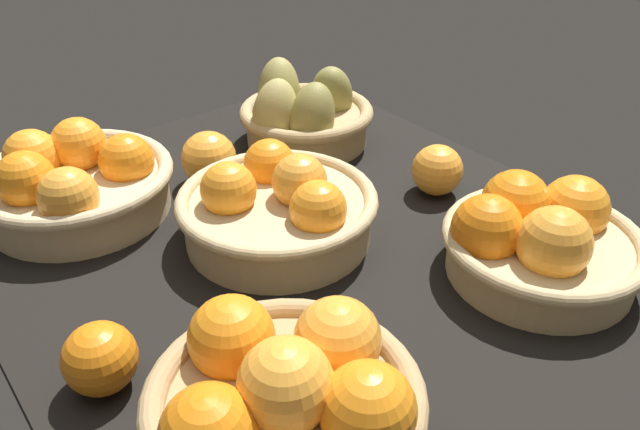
{
  "coord_description": "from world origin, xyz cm",
  "views": [
    {
      "loc": [
        -53.22,
        38.99,
        48.92
      ],
      "look_at": [
        -2.11,
        -1.42,
        7.0
      ],
      "focal_mm": 35.69,
      "sensor_mm": 36.0,
      "label": 1
    }
  ],
  "objects_px": {
    "loose_orange_front_gap": "(437,170)",
    "basket_center": "(278,207)",
    "basket_near_left": "(538,239)",
    "basket_far_right": "(74,182)",
    "loose_orange_side_gap": "(100,358)",
    "basket_near_right_pears": "(304,116)",
    "basket_far_left": "(285,401)",
    "loose_orange_back_gap": "(209,159)"
  },
  "relations": [
    {
      "from": "basket_far_right",
      "to": "loose_orange_front_gap",
      "type": "height_order",
      "value": "basket_far_right"
    },
    {
      "from": "basket_center",
      "to": "loose_orange_side_gap",
      "type": "xyz_separation_m",
      "value": [
        -0.1,
        0.27,
        -0.01
      ]
    },
    {
      "from": "loose_orange_front_gap",
      "to": "basket_near_right_pears",
      "type": "bearing_deg",
      "value": 12.33
    },
    {
      "from": "basket_far_left",
      "to": "loose_orange_back_gap",
      "type": "relative_size",
      "value": 2.94
    },
    {
      "from": "loose_orange_back_gap",
      "to": "basket_near_right_pears",
      "type": "bearing_deg",
      "value": -84.04
    },
    {
      "from": "basket_far_left",
      "to": "loose_orange_back_gap",
      "type": "xyz_separation_m",
      "value": [
        0.43,
        -0.18,
        -0.01
      ]
    },
    {
      "from": "loose_orange_side_gap",
      "to": "basket_near_left",
      "type": "bearing_deg",
      "value": -106.94
    },
    {
      "from": "basket_near_left",
      "to": "basket_far_right",
      "type": "xyz_separation_m",
      "value": [
        0.45,
        0.37,
        0.0
      ]
    },
    {
      "from": "loose_orange_front_gap",
      "to": "basket_center",
      "type": "bearing_deg",
      "value": 78.78
    },
    {
      "from": "basket_near_right_pears",
      "to": "loose_orange_back_gap",
      "type": "relative_size",
      "value": 2.92
    },
    {
      "from": "basket_far_right",
      "to": "basket_near_right_pears",
      "type": "bearing_deg",
      "value": -93.2
    },
    {
      "from": "basket_far_right",
      "to": "loose_orange_side_gap",
      "type": "xyz_separation_m",
      "value": [
        -0.31,
        0.09,
        -0.01
      ]
    },
    {
      "from": "loose_orange_front_gap",
      "to": "loose_orange_side_gap",
      "type": "xyz_separation_m",
      "value": [
        -0.05,
        0.51,
        -0.0
      ]
    },
    {
      "from": "basket_center",
      "to": "loose_orange_side_gap",
      "type": "distance_m",
      "value": 0.29
    },
    {
      "from": "basket_far_left",
      "to": "loose_orange_back_gap",
      "type": "bearing_deg",
      "value": -22.21
    },
    {
      "from": "basket_near_right_pears",
      "to": "basket_far_left",
      "type": "bearing_deg",
      "value": 141.46
    },
    {
      "from": "basket_near_left",
      "to": "loose_orange_side_gap",
      "type": "relative_size",
      "value": 3.31
    },
    {
      "from": "basket_near_right_pears",
      "to": "basket_center",
      "type": "distance_m",
      "value": 0.27
    },
    {
      "from": "basket_near_left",
      "to": "basket_far_left",
      "type": "distance_m",
      "value": 0.37
    },
    {
      "from": "loose_orange_back_gap",
      "to": "loose_orange_side_gap",
      "type": "xyz_separation_m",
      "value": [
        -0.27,
        0.27,
        -0.0
      ]
    },
    {
      "from": "loose_orange_side_gap",
      "to": "basket_center",
      "type": "bearing_deg",
      "value": -69.51
    },
    {
      "from": "basket_far_left",
      "to": "loose_orange_front_gap",
      "type": "height_order",
      "value": "basket_far_left"
    },
    {
      "from": "basket_near_right_pears",
      "to": "loose_orange_front_gap",
      "type": "distance_m",
      "value": 0.24
    },
    {
      "from": "loose_orange_front_gap",
      "to": "basket_far_left",
      "type": "bearing_deg",
      "value": 117.32
    },
    {
      "from": "basket_near_right_pears",
      "to": "basket_center",
      "type": "xyz_separation_m",
      "value": [
        -0.19,
        0.18,
        -0.0
      ]
    },
    {
      "from": "basket_far_right",
      "to": "basket_far_left",
      "type": "height_order",
      "value": "basket_far_left"
    },
    {
      "from": "basket_far_right",
      "to": "basket_near_left",
      "type": "bearing_deg",
      "value": -140.9
    },
    {
      "from": "basket_near_right_pears",
      "to": "basket_center",
      "type": "bearing_deg",
      "value": 136.04
    },
    {
      "from": "basket_near_left",
      "to": "basket_near_right_pears",
      "type": "height_order",
      "value": "basket_near_right_pears"
    },
    {
      "from": "basket_far_left",
      "to": "loose_orange_side_gap",
      "type": "relative_size",
      "value": 3.35
    },
    {
      "from": "basket_near_left",
      "to": "basket_far_left",
      "type": "xyz_separation_m",
      "value": [
        -0.02,
        0.37,
        0.01
      ]
    },
    {
      "from": "basket_far_left",
      "to": "loose_orange_front_gap",
      "type": "bearing_deg",
      "value": -62.68
    },
    {
      "from": "basket_near_left",
      "to": "basket_center",
      "type": "xyz_separation_m",
      "value": [
        0.24,
        0.19,
        -0.0
      ]
    },
    {
      "from": "basket_far_right",
      "to": "loose_orange_front_gap",
      "type": "bearing_deg",
      "value": -122.05
    },
    {
      "from": "basket_far_right",
      "to": "loose_orange_front_gap",
      "type": "relative_size",
      "value": 3.59
    },
    {
      "from": "loose_orange_side_gap",
      "to": "loose_orange_back_gap",
      "type": "bearing_deg",
      "value": -44.85
    },
    {
      "from": "basket_near_left",
      "to": "basket_far_right",
      "type": "relative_size",
      "value": 0.9
    },
    {
      "from": "loose_orange_back_gap",
      "to": "loose_orange_side_gap",
      "type": "distance_m",
      "value": 0.39
    },
    {
      "from": "basket_near_left",
      "to": "basket_center",
      "type": "distance_m",
      "value": 0.31
    },
    {
      "from": "basket_near_left",
      "to": "loose_orange_side_gap",
      "type": "xyz_separation_m",
      "value": [
        0.14,
        0.46,
        -0.01
      ]
    },
    {
      "from": "basket_far_left",
      "to": "loose_orange_front_gap",
      "type": "distance_m",
      "value": 0.46
    },
    {
      "from": "basket_center",
      "to": "loose_orange_side_gap",
      "type": "relative_size",
      "value": 3.58
    }
  ]
}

